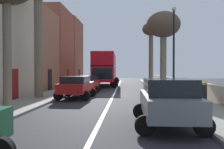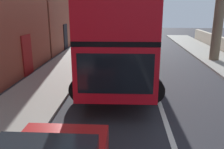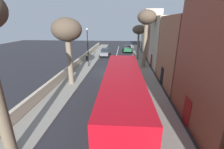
% 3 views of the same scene
% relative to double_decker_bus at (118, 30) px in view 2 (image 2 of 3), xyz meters
% --- Properties ---
extents(double_decker_bus, '(3.73, 11.40, 4.06)m').
position_rel_double_decker_bus_xyz_m(double_decker_bus, '(0.00, 0.00, 0.00)').
color(double_decker_bus, red).
rests_on(double_decker_bus, ground).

